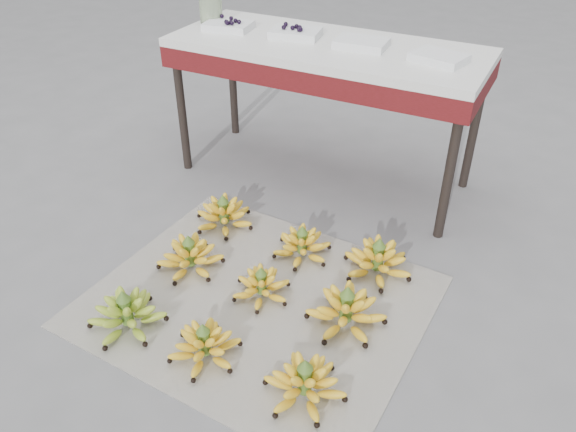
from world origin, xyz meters
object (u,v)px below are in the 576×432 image
at_px(bunch_front_center, 205,345).
at_px(tray_far_right, 439,58).
at_px(bunch_mid_center, 261,286).
at_px(vendor_table, 326,60).
at_px(bunch_mid_left, 190,256).
at_px(tray_far_left, 229,26).
at_px(glass_jar, 211,9).
at_px(bunch_front_right, 305,383).
at_px(bunch_mid_right, 346,311).
at_px(tray_right, 361,43).
at_px(bunch_back_center, 302,245).
at_px(bunch_front_left, 127,314).
at_px(tray_left, 296,33).
at_px(bunch_back_left, 224,215).
at_px(bunch_back_right, 377,261).
at_px(newspaper_mat, 258,301).

distance_m(bunch_front_center, tray_far_right, 1.53).
relative_size(bunch_mid_center, tray_far_right, 1.10).
bearing_deg(vendor_table, bunch_mid_left, -100.03).
height_order(tray_far_left, glass_jar, glass_jar).
height_order(bunch_front_right, bunch_mid_right, bunch_mid_right).
bearing_deg(tray_right, bunch_back_center, -86.31).
bearing_deg(glass_jar, bunch_front_left, -70.63).
bearing_deg(bunch_back_center, tray_left, 141.66).
xyz_separation_m(bunch_front_center, tray_far_right, (0.37, 1.32, 0.68)).
height_order(bunch_mid_left, vendor_table, vendor_table).
bearing_deg(bunch_back_left, bunch_mid_center, -16.84).
distance_m(bunch_back_right, vendor_table, 1.01).
xyz_separation_m(bunch_front_right, bunch_mid_center, (-0.36, 0.35, -0.01)).
distance_m(bunch_front_left, tray_right, 1.56).
distance_m(bunch_mid_left, tray_right, 1.23).
relative_size(newspaper_mat, bunch_mid_left, 3.60).
height_order(bunch_back_right, tray_far_left, tray_far_left).
relative_size(bunch_front_center, bunch_back_center, 1.00).
xyz_separation_m(bunch_back_left, vendor_table, (0.21, 0.63, 0.57)).
height_order(bunch_back_center, glass_jar, glass_jar).
relative_size(bunch_back_right, tray_far_left, 1.37).
relative_size(bunch_front_center, glass_jar, 2.29).
distance_m(newspaper_mat, tray_far_left, 1.42).
height_order(bunch_front_left, bunch_back_right, bunch_back_right).
relative_size(bunch_mid_center, glass_jar, 1.91).
bearing_deg(tray_far_left, newspaper_mat, -54.36).
xyz_separation_m(newspaper_mat, bunch_front_center, (-0.02, -0.33, 0.06)).
relative_size(tray_far_left, tray_left, 0.96).
bearing_deg(bunch_back_center, tray_right, 116.28).
bearing_deg(bunch_front_left, tray_far_right, 52.19).
height_order(bunch_back_left, tray_left, tray_left).
bearing_deg(glass_jar, tray_left, -1.54).
distance_m(bunch_back_left, tray_right, 1.01).
height_order(bunch_front_center, bunch_back_left, bunch_back_left).
bearing_deg(glass_jar, bunch_back_left, -55.90).
bearing_deg(bunch_mid_center, bunch_front_center, -81.50).
bearing_deg(tray_far_right, bunch_front_left, -117.99).
distance_m(bunch_back_left, bunch_back_center, 0.42).
bearing_deg(tray_right, bunch_mid_right, -69.31).
distance_m(bunch_front_center, bunch_mid_left, 0.50).
bearing_deg(bunch_front_right, tray_left, 108.23).
xyz_separation_m(tray_far_left, tray_right, (0.69, 0.04, -0.00)).
xyz_separation_m(bunch_mid_center, bunch_back_left, (-0.39, 0.34, 0.01)).
bearing_deg(tray_far_right, vendor_table, 177.86).
bearing_deg(tray_left, bunch_mid_center, -70.41).
height_order(bunch_back_right, vendor_table, vendor_table).
relative_size(bunch_front_center, tray_left, 1.29).
height_order(bunch_mid_right, bunch_back_left, bunch_mid_right).
relative_size(bunch_back_center, tray_left, 1.29).
height_order(bunch_front_right, tray_left, tray_left).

